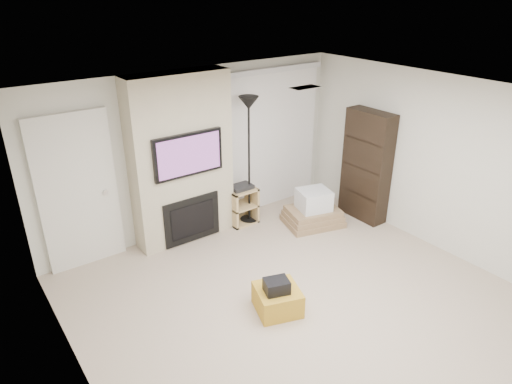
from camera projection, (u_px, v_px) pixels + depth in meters
floor at (315, 314)px, 5.41m from camera, size 5.00×5.50×0.00m
ceiling at (330, 106)px, 4.36m from camera, size 5.00×5.50×0.00m
wall_back at (196, 151)px, 6.90m from camera, size 5.00×0.00×2.50m
wall_left at (87, 311)px, 3.55m from camera, size 0.00×5.50×2.50m
wall_right at (456, 170)px, 6.22m from camera, size 0.00×5.50×2.50m
hvac_vent at (305, 87)px, 5.16m from camera, size 0.35×0.18×0.01m
ottoman at (277, 299)px, 5.42m from camera, size 0.63×0.63×0.30m
black_bag at (277, 286)px, 5.28m from camera, size 0.34×0.30×0.16m
fireplace_wall at (182, 161)px, 6.57m from camera, size 1.50×0.47×2.50m
entry_door at (78, 193)px, 6.00m from camera, size 1.02×0.11×2.14m
vertical_blinds at (271, 134)px, 7.60m from camera, size 1.98×0.10×2.37m
floor_lamp at (249, 125)px, 6.86m from camera, size 0.31×0.31×2.06m
av_stand at (242, 203)px, 7.35m from camera, size 0.45×0.38×0.66m
box_stack at (313, 211)px, 7.35m from camera, size 1.03×0.88×0.59m
bookshelf at (366, 166)px, 7.31m from camera, size 0.30×0.80×1.80m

